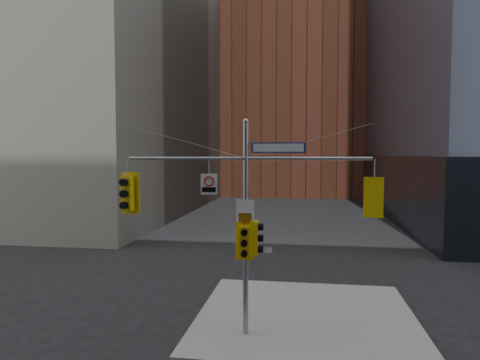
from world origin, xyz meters
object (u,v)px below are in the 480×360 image
(traffic_light_pole_side, at_px, (256,238))
(traffic_light_pole_front, at_px, (245,242))
(signal_assembly, at_px, (246,207))
(street_sign_blade, at_px, (278,148))
(regulatory_sign_arm, at_px, (209,183))
(traffic_light_west_arm, at_px, (127,193))
(traffic_light_east_arm, at_px, (374,197))

(traffic_light_pole_side, distance_m, traffic_light_pole_front, 0.44)
(signal_assembly, relative_size, street_sign_blade, 4.59)
(traffic_light_pole_front, height_order, regulatory_sign_arm, regulatory_sign_arm)
(street_sign_blade, relative_size, regulatory_sign_arm, 2.53)
(traffic_light_west_arm, distance_m, traffic_light_pole_side, 4.64)
(traffic_light_west_arm, distance_m, traffic_light_pole_front, 4.37)
(traffic_light_west_arm, bearing_deg, traffic_light_east_arm, 9.65)
(traffic_light_pole_side, distance_m, regulatory_sign_arm, 2.37)
(regulatory_sign_arm, bearing_deg, signal_assembly, -3.74)
(traffic_light_pole_front, bearing_deg, traffic_light_east_arm, -1.02)
(regulatory_sign_arm, bearing_deg, street_sign_blade, -4.10)
(signal_assembly, distance_m, regulatory_sign_arm, 1.44)
(signal_assembly, relative_size, traffic_light_east_arm, 6.33)
(regulatory_sign_arm, bearing_deg, traffic_light_east_arm, -4.45)
(street_sign_blade, bearing_deg, regulatory_sign_arm, -176.56)
(traffic_light_pole_side, xyz_separation_m, regulatory_sign_arm, (-1.56, -0.03, 1.79))
(traffic_light_pole_side, xyz_separation_m, street_sign_blade, (0.72, -0.00, 2.97))
(traffic_light_pole_front, xyz_separation_m, regulatory_sign_arm, (-1.23, 0.25, 1.87))
(traffic_light_west_arm, xyz_separation_m, regulatory_sign_arm, (2.87, -0.03, 0.37))
(signal_assembly, distance_m, traffic_light_pole_side, 1.08)
(traffic_light_pole_front, relative_size, street_sign_blade, 0.73)
(traffic_light_east_arm, height_order, traffic_light_pole_front, traffic_light_east_arm)
(traffic_light_west_arm, relative_size, traffic_light_east_arm, 1.15)
(traffic_light_pole_front, bearing_deg, signal_assembly, 85.10)
(traffic_light_east_arm, bearing_deg, traffic_light_west_arm, 13.81)
(traffic_light_west_arm, height_order, traffic_light_pole_side, traffic_light_west_arm)
(traffic_light_west_arm, height_order, traffic_light_pole_front, traffic_light_west_arm)
(traffic_light_east_arm, height_order, street_sign_blade, street_sign_blade)
(signal_assembly, height_order, regulatory_sign_arm, signal_assembly)
(traffic_light_pole_front, distance_m, street_sign_blade, 3.24)
(street_sign_blade, bearing_deg, signal_assembly, -176.97)
(signal_assembly, bearing_deg, traffic_light_east_arm, 0.02)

